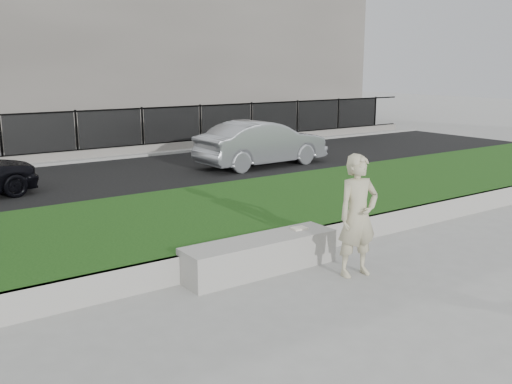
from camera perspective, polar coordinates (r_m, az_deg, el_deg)
ground at (r=7.49m, az=0.02°, el=-10.62°), size 90.00×90.00×0.00m
grass_bank at (r=9.89m, az=-10.02°, el=-3.78°), size 34.00×4.00×0.40m
grass_kerb at (r=8.24m, az=-4.17°, el=-6.98°), size 34.00×0.08×0.40m
street at (r=14.98m, az=-18.99°, el=0.57°), size 34.00×7.00×0.04m
far_pavement at (r=19.28m, az=-22.77°, el=2.94°), size 34.00×3.00×0.12m
iron_fence at (r=18.24m, az=-22.21°, el=4.03°), size 32.00×0.30×1.50m
stone_bench at (r=8.36m, az=0.43°, el=-6.31°), size 2.42×0.60×0.49m
man at (r=8.16m, az=10.14°, el=-2.35°), size 0.70×0.51×1.75m
book at (r=8.78m, az=4.33°, el=-3.63°), size 0.24×0.18×0.03m
car_silver at (r=16.87m, az=0.62°, el=4.89°), size 4.10×1.58×1.33m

